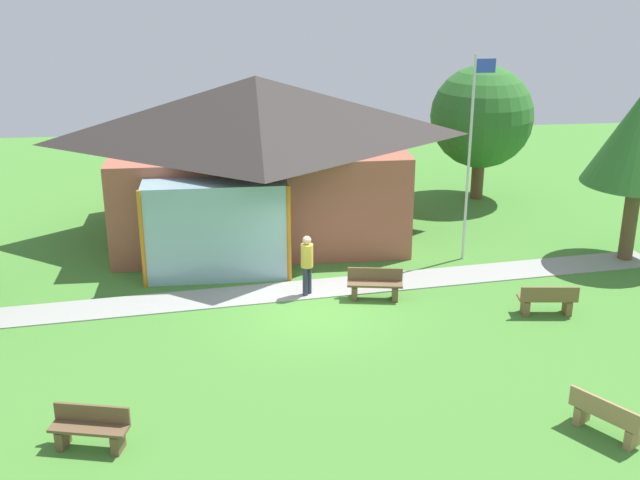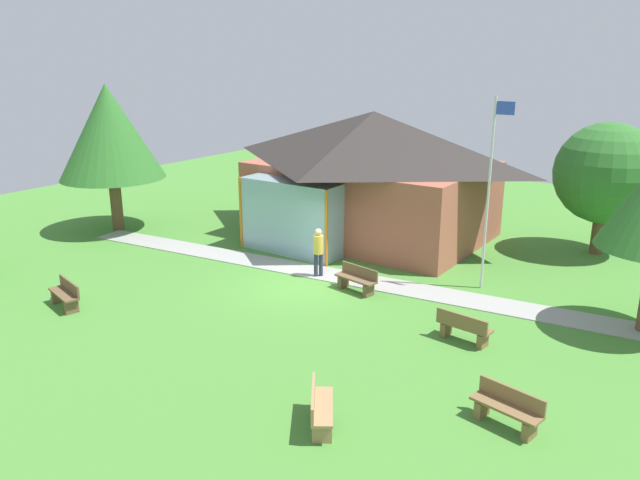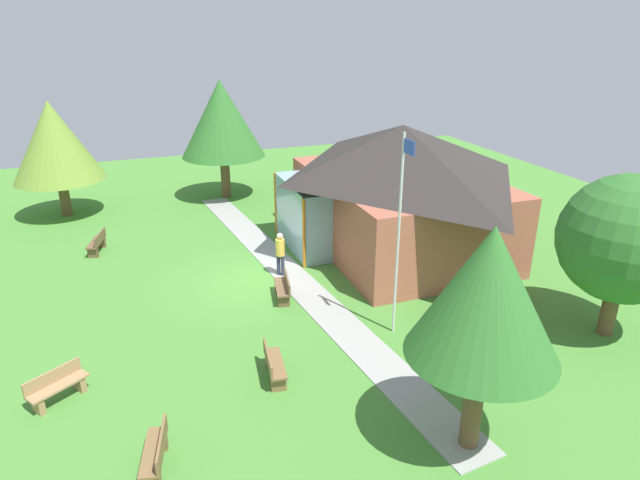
% 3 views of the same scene
% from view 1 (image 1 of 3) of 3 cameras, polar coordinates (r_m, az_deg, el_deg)
% --- Properties ---
extents(ground_plane, '(44.00, 44.00, 0.00)m').
position_cam_1_polar(ground_plane, '(21.13, -0.34, -4.98)').
color(ground_plane, '#478433').
extents(pavilion, '(10.07, 8.23, 5.22)m').
position_cam_1_polar(pavilion, '(26.06, -4.64, 6.20)').
color(pavilion, '#A35642').
rests_on(pavilion, ground_plane).
extents(footpath, '(21.30, 3.67, 0.03)m').
position_cam_1_polar(footpath, '(22.28, -0.70, -3.56)').
color(footpath, '#999993').
rests_on(footpath, ground_plane).
extents(flagpole, '(0.64, 0.08, 6.23)m').
position_cam_1_polar(flagpole, '(23.87, 10.79, 6.33)').
color(flagpole, silver).
rests_on(flagpole, ground_plane).
extents(bench_mid_right, '(1.54, 0.61, 0.84)m').
position_cam_1_polar(bench_mid_right, '(21.49, 16.05, -4.20)').
color(bench_mid_right, brown).
rests_on(bench_mid_right, ground_plane).
extents(bench_rear_near_path, '(1.55, 0.69, 0.84)m').
position_cam_1_polar(bench_rear_near_path, '(21.64, 3.97, -3.24)').
color(bench_rear_near_path, brown).
rests_on(bench_rear_near_path, ground_plane).
extents(bench_front_right, '(1.20, 1.49, 0.84)m').
position_cam_1_polar(bench_front_right, '(16.80, 19.93, -11.90)').
color(bench_front_right, '#9E7A51').
rests_on(bench_front_right, ground_plane).
extents(bench_front_left, '(1.56, 0.80, 0.84)m').
position_cam_1_polar(bench_front_left, '(16.11, -16.20, -12.92)').
color(bench_front_left, brown).
rests_on(bench_front_left, ground_plane).
extents(visitor_on_path, '(0.34, 0.34, 1.74)m').
position_cam_1_polar(visitor_on_path, '(21.55, -0.94, -1.51)').
color(visitor_on_path, '#2D3347').
rests_on(visitor_on_path, ground_plane).
extents(tree_behind_pavilion_right, '(3.81, 3.81, 5.06)m').
position_cam_1_polar(tree_behind_pavilion_right, '(30.34, 11.56, 8.67)').
color(tree_behind_pavilion_right, brown).
rests_on(tree_behind_pavilion_right, ground_plane).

